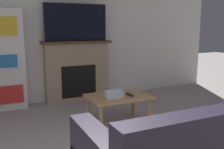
% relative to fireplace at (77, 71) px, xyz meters
% --- Properties ---
extents(wall_back, '(5.76, 0.06, 2.70)m').
position_rel_fireplace_xyz_m(wall_back, '(0.10, 0.14, 0.80)').
color(wall_back, silver).
rests_on(wall_back, ground_plane).
extents(fireplace, '(1.25, 0.28, 1.08)m').
position_rel_fireplace_xyz_m(fireplace, '(0.00, 0.00, 0.00)').
color(fireplace, tan).
rests_on(fireplace, ground_plane).
extents(tv, '(1.12, 0.03, 0.65)m').
position_rel_fireplace_xyz_m(tv, '(0.00, -0.02, 0.86)').
color(tv, black).
rests_on(tv, fireplace).
extents(coffee_table, '(0.83, 0.57, 0.42)m').
position_rel_fireplace_xyz_m(coffee_table, '(0.13, -1.44, -0.18)').
color(coffee_table, '#A87A4C').
rests_on(coffee_table, ground_plane).
extents(tissue_box, '(0.22, 0.12, 0.10)m').
position_rel_fireplace_xyz_m(tissue_box, '(0.02, -1.52, -0.07)').
color(tissue_box, silver).
rests_on(tissue_box, coffee_table).
extents(remote_control, '(0.04, 0.15, 0.02)m').
position_rel_fireplace_xyz_m(remote_control, '(0.26, -1.51, -0.11)').
color(remote_control, black).
rests_on(remote_control, coffee_table).
extents(bookshelf, '(0.75, 0.29, 1.61)m').
position_rel_fireplace_xyz_m(bookshelf, '(-1.28, -0.02, 0.26)').
color(bookshelf, white).
rests_on(bookshelf, ground_plane).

